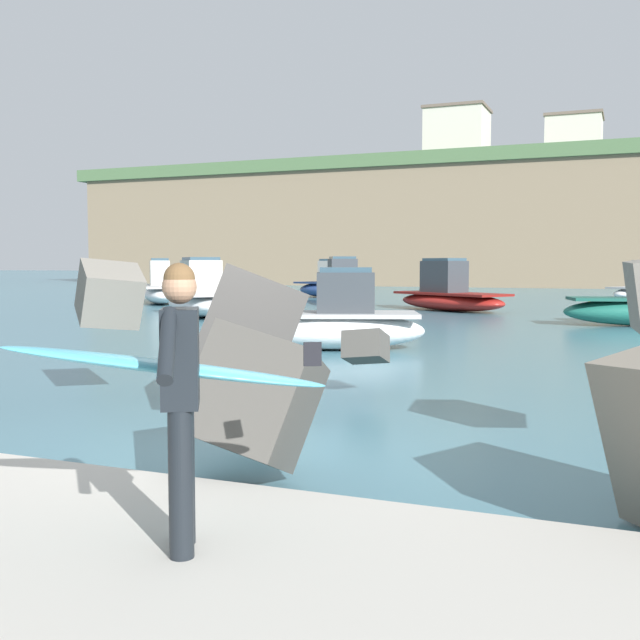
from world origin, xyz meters
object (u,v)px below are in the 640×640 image
at_px(boat_near_left, 334,323).
at_px(station_building_central, 457,139).
at_px(station_building_west, 574,142).
at_px(boat_near_centre, 160,290).
at_px(boat_mid_right, 449,295).
at_px(surfer_with_board, 176,381).
at_px(boat_far_centre, 341,289).
at_px(mooring_buoy_middle, 592,304).
at_px(boat_far_left, 199,298).
at_px(boat_near_right, 330,286).

xyz_separation_m(boat_near_left, station_building_central, (-11.17, 65.11, 14.83)).
height_order(boat_near_left, station_building_west, station_building_west).
height_order(boat_near_centre, station_building_central, station_building_central).
bearing_deg(station_building_west, station_building_central, -163.00).
relative_size(boat_near_left, station_building_west, 0.82).
relative_size(boat_near_centre, boat_mid_right, 0.97).
bearing_deg(surfer_with_board, boat_mid_right, 99.31).
distance_m(boat_far_centre, station_building_west, 51.66).
xyz_separation_m(mooring_buoy_middle, station_building_west, (-4.41, 49.39, 14.73)).
relative_size(surfer_with_board, mooring_buoy_middle, 4.53).
height_order(boat_near_left, station_building_central, station_building_central).
distance_m(boat_near_left, boat_far_left, 12.57).
height_order(surfer_with_board, station_building_central, station_building_central).
distance_m(boat_mid_right, station_building_west, 54.69).
xyz_separation_m(boat_mid_right, station_building_central, (-10.37, 49.21, 14.77)).
bearing_deg(boat_mid_right, station_building_central, 101.90).
height_order(boat_near_right, boat_mid_right, boat_near_right).
bearing_deg(station_building_west, surfer_with_board, -87.63).
relative_size(boat_near_right, boat_far_left, 0.88).
bearing_deg(station_building_central, mooring_buoy_middle, -70.64).
relative_size(boat_far_centre, station_building_central, 0.94).
relative_size(mooring_buoy_middle, station_building_central, 0.07).
height_order(boat_near_left, boat_far_centre, boat_far_centre).
distance_m(boat_near_left, boat_far_centre, 20.91).
height_order(surfer_with_board, boat_near_left, surfer_with_board).
xyz_separation_m(boat_mid_right, mooring_buoy_middle, (5.73, 3.39, -0.46)).
distance_m(boat_near_left, boat_near_centre, 22.83).
height_order(surfer_with_board, boat_mid_right, boat_mid_right).
xyz_separation_m(boat_near_right, station_building_west, (10.90, 42.67, 14.22)).
xyz_separation_m(boat_near_centre, boat_far_centre, (8.75, 3.31, 0.02)).
distance_m(boat_near_right, station_building_west, 46.28).
bearing_deg(boat_near_centre, station_building_central, 84.38).
xyz_separation_m(station_building_west, station_building_central, (-11.69, -3.57, 0.50)).
height_order(boat_near_centre, boat_far_centre, boat_far_centre).
height_order(boat_mid_right, station_building_central, station_building_central).
xyz_separation_m(surfer_with_board, boat_far_left, (-12.90, 21.41, -0.57)).
bearing_deg(mooring_buoy_middle, boat_near_centre, -171.88).
bearing_deg(station_building_central, boat_near_right, -88.85).
xyz_separation_m(surfer_with_board, boat_near_right, (-14.26, 38.67, -0.55)).
distance_m(surfer_with_board, station_building_west, 82.55).
xyz_separation_m(boat_far_centre, mooring_buoy_middle, (12.15, -0.33, -0.51)).
distance_m(boat_near_right, boat_mid_right, 13.93).
distance_m(station_building_west, station_building_central, 12.23).
bearing_deg(surfer_with_board, station_building_west, 92.37).
xyz_separation_m(surfer_with_board, station_building_central, (-15.05, 77.77, 14.17)).
relative_size(boat_near_centre, boat_near_right, 1.16).
height_order(boat_near_centre, boat_mid_right, boat_near_centre).
height_order(mooring_buoy_middle, station_building_west, station_building_west).
xyz_separation_m(boat_near_left, mooring_buoy_middle, (4.93, 19.30, -0.40)).
distance_m(surfer_with_board, boat_near_right, 41.22).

